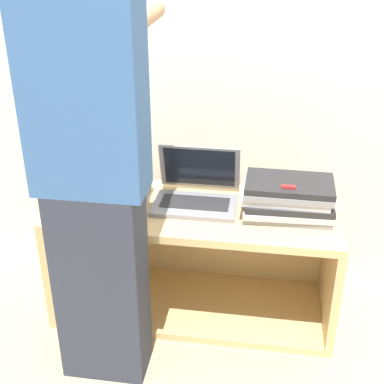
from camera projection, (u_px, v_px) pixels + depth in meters
The scene contains 8 objects.
ground_plane at pixel (186, 342), 2.43m from camera, with size 12.00×12.00×0.00m, color tan.
wall_back at pixel (207, 46), 2.45m from camera, with size 8.00×0.05×2.40m.
cart at pixel (196, 252), 2.59m from camera, with size 1.30×0.54×0.55m.
laptop_open at pixel (196, 193), 2.44m from camera, with size 0.38×0.31×0.25m.
laptop_stack_left at pixel (106, 191), 2.44m from camera, with size 0.39×0.26×0.11m.
laptop_stack_right at pixel (288, 198), 2.32m from camera, with size 0.40×0.26×0.16m.
person at pixel (93, 179), 1.92m from camera, with size 0.40×0.53×1.74m.
inventory_tag at pixel (289, 187), 2.23m from camera, with size 0.06×0.02×0.01m.
Camera 1 is at (0.31, -1.83, 1.71)m, focal length 50.00 mm.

